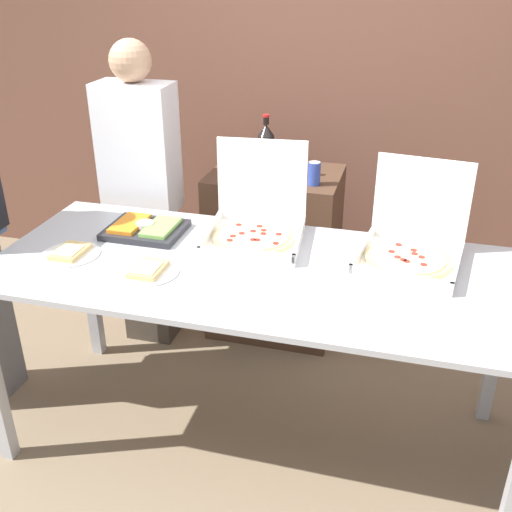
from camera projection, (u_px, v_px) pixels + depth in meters
ground_plane at (256, 434)px, 2.90m from camera, size 16.00×16.00×0.00m
brick_wall_behind at (327, 77)px, 3.75m from camera, size 10.00×0.06×2.80m
buffet_table at (256, 288)px, 2.54m from camera, size 2.24×0.95×0.92m
pizza_box_far_right at (411, 245)px, 2.51m from camera, size 0.46×0.47×0.41m
pizza_box_near_right at (256, 223)px, 2.71m from camera, size 0.46×0.47×0.42m
paper_plate_front_center at (70, 253)px, 2.59m from camera, size 0.25×0.25×0.03m
paper_plate_front_left at (148, 270)px, 2.44m from camera, size 0.25×0.25×0.03m
veggie_tray at (145, 229)px, 2.79m from camera, size 0.35×0.28×0.05m
sideboard_podium at (274, 253)px, 3.56m from camera, size 0.73×0.53×1.00m
soda_bottle at (266, 150)px, 3.21m from camera, size 0.09×0.09×0.34m
soda_can_silver at (231, 150)px, 3.52m from camera, size 0.07×0.07×0.12m
soda_can_colored at (314, 173)px, 3.13m from camera, size 0.07×0.07×0.12m
person_guest_cap at (142, 195)px, 3.29m from camera, size 0.40×0.22×1.72m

